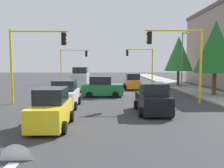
# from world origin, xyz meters

# --- Properties ---
(ground_plane) EXTENTS (120.00, 120.00, 0.00)m
(ground_plane) POSITION_xyz_m (0.00, 0.00, 0.00)
(ground_plane) COLOR #353538
(sidewalk_kerb) EXTENTS (80.00, 4.00, 0.15)m
(sidewalk_kerb) POSITION_xyz_m (-5.00, 10.50, 0.07)
(sidewalk_kerb) COLOR gray
(sidewalk_kerb) RESTS_ON ground
(lane_arrow_near) EXTENTS (2.40, 1.10, 1.10)m
(lane_arrow_near) POSITION_xyz_m (11.51, -3.00, 0.01)
(lane_arrow_near) COLOR silver
(lane_arrow_near) RESTS_ON ground
(lane_arrow_mid) EXTENTS (2.40, 1.10, 1.10)m
(lane_arrow_mid) POSITION_xyz_m (17.51, -3.00, 0.01)
(lane_arrow_mid) COLOR silver
(lane_arrow_mid) RESTS_ON ground
(traffic_signal_far_right) EXTENTS (0.36, 4.59, 5.54)m
(traffic_signal_far_right) POSITION_xyz_m (-14.00, -5.68, 3.93)
(traffic_signal_far_right) COLOR yellow
(traffic_signal_far_right) RESTS_ON ground
(traffic_signal_near_left) EXTENTS (0.36, 4.59, 5.95)m
(traffic_signal_near_left) POSITION_xyz_m (6.00, 5.74, 4.19)
(traffic_signal_near_left) COLOR yellow
(traffic_signal_near_left) RESTS_ON ground
(traffic_signal_far_left) EXTENTS (0.36, 4.59, 5.66)m
(traffic_signal_far_left) POSITION_xyz_m (-14.00, 5.70, 4.01)
(traffic_signal_far_left) COLOR yellow
(traffic_signal_far_left) RESTS_ON ground
(traffic_signal_near_right) EXTENTS (0.36, 4.59, 5.85)m
(traffic_signal_near_right) POSITION_xyz_m (6.00, -5.72, 4.13)
(traffic_signal_near_right) COLOR yellow
(traffic_signal_near_right) RESTS_ON ground
(street_lamp_curbside) EXTENTS (2.15, 0.28, 7.00)m
(street_lamp_curbside) POSITION_xyz_m (-3.61, 9.20, 4.35)
(street_lamp_curbside) COLOR slate
(street_lamp_curbside) RESTS_ON ground
(tree_roadside_near) EXTENTS (4.03, 4.03, 7.35)m
(tree_roadside_near) POSITION_xyz_m (2.00, 10.50, 4.82)
(tree_roadside_near) COLOR brown
(tree_roadside_near) RESTS_ON ground
(tree_roadside_mid) EXTENTS (3.84, 3.84, 7.00)m
(tree_roadside_mid) POSITION_xyz_m (-8.00, 10.00, 4.59)
(tree_roadside_mid) COLOR brown
(tree_roadside_mid) RESTS_ON ground
(delivery_van_silver) EXTENTS (4.80, 2.22, 2.77)m
(delivery_van_silver) POSITION_xyz_m (-4.20, -3.24, 1.28)
(delivery_van_silver) COLOR #B2B5BA
(delivery_van_silver) RESTS_ON ground
(car_orange) EXTENTS (4.05, 2.09, 1.98)m
(car_orange) POSITION_xyz_m (-4.86, 3.25, 0.90)
(car_orange) COLOR orange
(car_orange) RESTS_ON ground
(car_green) EXTENTS (2.02, 3.94, 1.98)m
(car_green) POSITION_xyz_m (2.00, -0.47, 0.90)
(car_green) COLOR #1E7238
(car_green) RESTS_ON ground
(car_black) EXTENTS (4.03, 2.09, 1.98)m
(car_black) POSITION_xyz_m (9.60, 2.97, 0.90)
(car_black) COLOR black
(car_black) RESTS_ON ground
(car_white) EXTENTS (3.73, 2.10, 1.98)m
(car_white) POSITION_xyz_m (7.35, -3.12, 0.90)
(car_white) COLOR white
(car_white) RESTS_ON ground
(car_yellow) EXTENTS (3.74, 1.92, 1.98)m
(car_yellow) POSITION_xyz_m (12.91, -2.81, 0.89)
(car_yellow) COLOR yellow
(car_yellow) RESTS_ON ground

